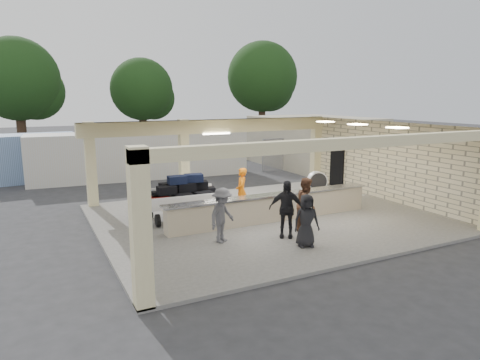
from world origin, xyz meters
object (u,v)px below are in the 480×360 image
passenger_c (222,215)px  baggage_counter (272,207)px  passenger_d (306,221)px  car_white_b (333,146)px  car_white_a (286,149)px  luggage_cart (182,195)px  container_white (142,155)px  passenger_a (306,204)px  passenger_b (286,209)px  drum_fan (317,182)px  car_dark (225,148)px  baggage_handler (241,191)px

passenger_c → baggage_counter: bearing=-4.8°
passenger_d → car_white_b: size_ratio=0.34×
car_white_a → luggage_cart: bearing=153.4°
car_white_b → container_white: size_ratio=0.40×
passenger_c → car_white_a: bearing=19.6°
passenger_a → car_white_b: (13.29, 15.20, -0.25)m
container_white → passenger_b: bearing=-79.7°
passenger_c → car_white_a: size_ratio=0.35×
baggage_counter → container_white: size_ratio=0.69×
baggage_counter → car_white_a: 16.97m
passenger_b → passenger_c: bearing=-159.7°
luggage_cart → passenger_a: passenger_a is taller
passenger_a → passenger_d: passenger_a is taller
passenger_b → container_white: bearing=129.8°
passenger_b → luggage_cart: bearing=156.5°
drum_fan → passenger_c: 7.96m
luggage_cart → car_white_a: size_ratio=0.59×
passenger_c → car_dark: (8.29, 17.81, -0.28)m
car_dark → container_white: size_ratio=0.34×
passenger_a → container_white: 12.83m
drum_fan → car_white_b: (9.58, 10.83, 0.09)m
baggage_counter → baggage_handler: (-0.59, 1.32, 0.40)m
drum_fan → passenger_d: passenger_d is taller
passenger_d → container_white: size_ratio=0.13×
drum_fan → baggage_handler: baggage_handler is taller
passenger_b → passenger_d: 1.02m
passenger_a → container_white: bearing=64.0°
passenger_c → car_dark: 19.65m
luggage_cart → car_dark: 17.09m
passenger_c → car_white_b: (16.32, 15.05, -0.21)m
passenger_a → baggage_handler: bearing=73.3°
luggage_cart → container_white: 9.48m
luggage_cart → passenger_c: bearing=-82.5°
baggage_handler → luggage_cart: bearing=-72.8°
passenger_d → car_white_b: passenger_d is taller
luggage_cart → baggage_handler: (2.24, -0.36, 0.01)m
baggage_counter → car_dark: car_dark is taller
luggage_cart → drum_fan: luggage_cart is taller
luggage_cart → passenger_b: 4.15m
luggage_cart → passenger_b: passenger_b is taller
baggage_handler → passenger_a: 2.98m
car_dark → container_white: container_white is taller
car_white_b → container_white: bearing=88.6°
luggage_cart → passenger_d: luggage_cart is taller
car_white_a → passenger_d: bearing=167.6°
baggage_counter → luggage_cart: (-2.83, 1.68, 0.40)m
passenger_a → passenger_d: 1.64m
car_white_b → luggage_cart: bearing=115.2°
baggage_handler → passenger_c: size_ratio=1.04×
passenger_a → car_white_a: size_ratio=0.37×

